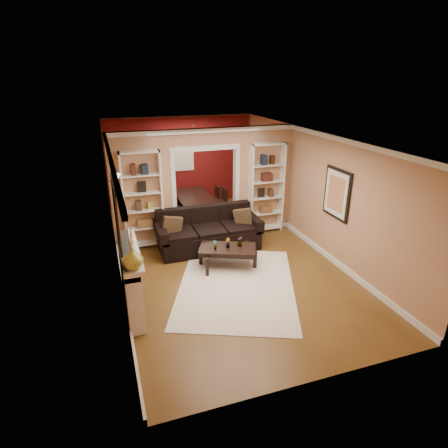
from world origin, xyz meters
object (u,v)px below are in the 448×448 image
object	(u,v)px
coffee_table	(228,257)
dining_table	(195,206)
bookshelf_right	(266,189)
fireplace	(132,279)
bookshelf_left	(143,201)
sofa	(209,230)

from	to	relation	value
coffee_table	dining_table	world-z (taller)	dining_table
coffee_table	bookshelf_right	size ratio (longest dim) A/B	0.51
fireplace	dining_table	world-z (taller)	fireplace
coffee_table	bookshelf_left	bearing A→B (deg)	156.89
bookshelf_right	dining_table	distance (m)	2.35
sofa	coffee_table	world-z (taller)	sofa
sofa	coffee_table	distance (m)	1.04
coffee_table	fireplace	size ratio (longest dim) A/B	0.69
fireplace	bookshelf_left	bearing A→B (deg)	77.95
bookshelf_left	dining_table	bearing A→B (deg)	45.03
sofa	coffee_table	xyz separation A→B (m)	(0.13, -1.00, -0.25)
dining_table	fireplace	bearing A→B (deg)	152.37
bookshelf_left	dining_table	xyz separation A→B (m)	(1.65, 1.65, -0.84)
bookshelf_right	fireplace	bearing A→B (deg)	-145.20
sofa	bookshelf_left	bearing A→B (deg)	157.40
fireplace	dining_table	bearing A→B (deg)	62.37
sofa	fireplace	world-z (taller)	fireplace
coffee_table	bookshelf_left	xyz separation A→B (m)	(-1.52, 1.58, 0.93)
bookshelf_left	bookshelf_right	distance (m)	3.10
bookshelf_left	bookshelf_right	size ratio (longest dim) A/B	1.00
coffee_table	fireplace	xyz separation A→B (m)	(-2.06, -0.95, 0.36)
fireplace	dining_table	distance (m)	4.72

